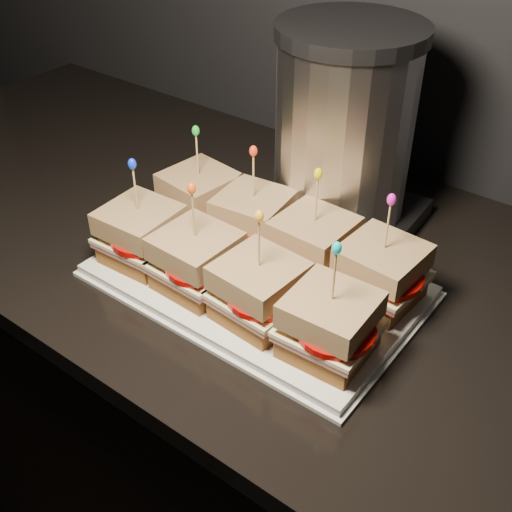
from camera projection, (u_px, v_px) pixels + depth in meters
The scene contains 62 objects.
platter at pixel (256, 281), 0.95m from camera, with size 0.46×0.28×0.02m, color white.
platter_rim at pixel (256, 284), 0.95m from camera, with size 0.47×0.30×0.01m, color white.
sandwich_0_bread_bot at pixel (201, 212), 1.06m from camera, with size 0.10×0.10×0.03m, color #583012.
sandwich_0_ham at pixel (200, 203), 1.05m from camera, with size 0.11×0.11×0.01m, color #C8726B.
sandwich_0_cheese at pixel (200, 200), 1.04m from camera, with size 0.11×0.11×0.01m, color #FAECAB.
sandwich_0_tomato at pixel (203, 199), 1.03m from camera, with size 0.10×0.10×0.01m, color #AD0805.
sandwich_0_bread_top at pixel (199, 184), 1.03m from camera, with size 0.10×0.10×0.03m, color #592D0F.
sandwich_0_pick at pixel (197, 157), 1.00m from camera, with size 0.00×0.00×0.09m, color tan.
sandwich_0_frill at pixel (196, 131), 0.97m from camera, with size 0.01×0.01×0.02m, color green.
sandwich_1_bread_bot at pixel (254, 235), 1.00m from camera, with size 0.10×0.10×0.03m, color #583012.
sandwich_1_ham at pixel (254, 226), 0.99m from camera, with size 0.11×0.11×0.01m, color #C8726B.
sandwich_1_cheese at pixel (254, 222), 0.99m from camera, with size 0.11×0.11×0.01m, color #FAECAB.
sandwich_1_tomato at pixel (257, 222), 0.98m from camera, with size 0.10×0.10×0.01m, color #AD0805.
sandwich_1_bread_top at pixel (253, 206), 0.97m from camera, with size 0.10×0.10×0.03m, color #592D0F.
sandwich_1_pick at pixel (253, 178), 0.94m from camera, with size 0.00×0.00×0.09m, color tan.
sandwich_1_frill at pixel (253, 151), 0.92m from camera, with size 0.01×0.01×0.02m, color red.
sandwich_2_bread_bot at pixel (312, 261), 0.95m from camera, with size 0.10×0.10×0.03m, color #583012.
sandwich_2_ham at pixel (313, 251), 0.94m from camera, with size 0.11×0.11×0.01m, color #C8726B.
sandwich_2_cheese at pixel (313, 247), 0.94m from camera, with size 0.11×0.11×0.01m, color #FAECAB.
sandwich_2_tomato at pixel (318, 248), 0.92m from camera, with size 0.10×0.10×0.01m, color #AD0805.
sandwich_2_bread_top at pixel (314, 230), 0.92m from camera, with size 0.10×0.10×0.03m, color #592D0F.
sandwich_2_pick at pixel (316, 202), 0.89m from camera, with size 0.00×0.00×0.09m, color tan.
sandwich_2_frill at pixel (318, 174), 0.86m from camera, with size 0.01×0.01×0.02m, color #E6D100.
sandwich_3_bread_bot at pixel (378, 289), 0.90m from camera, with size 0.10×0.10×0.03m, color #583012.
sandwich_3_ham at pixel (380, 279), 0.89m from camera, with size 0.11×0.11×0.01m, color #C8726B.
sandwich_3_cheese at pixel (380, 275), 0.88m from camera, with size 0.11×0.11×0.01m, color #FAECAB.
sandwich_3_tomato at pixel (387, 276), 0.87m from camera, with size 0.10×0.10×0.01m, color #AD0805.
sandwich_3_bread_top at pixel (383, 258), 0.87m from camera, with size 0.10×0.10×0.03m, color #592D0F.
sandwich_3_pick at pixel (387, 229), 0.84m from camera, with size 0.00×0.00×0.09m, color tan.
sandwich_3_frill at pixel (392, 199), 0.81m from camera, with size 0.01×0.01×0.02m, color #D318AA.
sandwich_4_bread_bot at pixel (143, 250), 0.97m from camera, with size 0.10×0.10×0.03m, color #583012.
sandwich_4_ham at pixel (142, 240), 0.96m from camera, with size 0.11×0.11×0.01m, color #C8726B.
sandwich_4_cheese at pixel (141, 236), 0.96m from camera, with size 0.11×0.11×0.01m, color #FAECAB.
sandwich_4_tomato at pixel (144, 237), 0.94m from camera, with size 0.10×0.10×0.01m, color #AD0805.
sandwich_4_bread_top at pixel (139, 220), 0.94m from camera, with size 0.10×0.10×0.03m, color #592D0F.
sandwich_4_pick at pixel (136, 192), 0.91m from camera, with size 0.00×0.00×0.09m, color tan.
sandwich_4_frill at pixel (132, 164), 0.89m from camera, with size 0.01×0.01×0.02m, color #0E31E2.
sandwich_5_bread_bot at pixel (198, 277), 0.92m from camera, with size 0.10×0.10×0.03m, color #583012.
sandwich_5_ham at pixel (197, 267), 0.91m from camera, with size 0.11×0.11×0.01m, color #C8726B.
sandwich_5_cheese at pixel (197, 263), 0.90m from camera, with size 0.11×0.11×0.01m, color #FAECAB.
sandwich_5_tomato at pixel (200, 264), 0.89m from camera, with size 0.10×0.10×0.01m, color #AD0805.
sandwich_5_bread_top at pixel (196, 246), 0.89m from camera, with size 0.10×0.10×0.03m, color #592D0F.
sandwich_5_pick at pixel (194, 217), 0.86m from camera, with size 0.00×0.00×0.09m, color tan.
sandwich_5_frill at pixel (192, 188), 0.83m from camera, with size 0.01×0.01×0.02m, color #EA5410.
sandwich_6_bread_bot at pixel (259, 307), 0.87m from camera, with size 0.10×0.10×0.03m, color #583012.
sandwich_6_ham at pixel (259, 297), 0.86m from camera, with size 0.11×0.11×0.01m, color #C8726B.
sandwich_6_cheese at pixel (259, 293), 0.85m from camera, with size 0.11×0.11×0.01m, color #FAECAB.
sandwich_6_tomato at pixel (263, 295), 0.84m from camera, with size 0.10×0.10×0.01m, color #AD0805.
sandwich_6_bread_top at pixel (259, 276), 0.83m from camera, with size 0.10×0.10×0.03m, color #592D0F.
sandwich_6_pick at pixel (259, 246), 0.81m from camera, with size 0.00×0.00×0.09m, color tan.
sandwich_6_frill at pixel (259, 216), 0.78m from camera, with size 0.01×0.01×0.02m, color orange.
sandwich_7_bread_bot at pixel (328, 342), 0.81m from camera, with size 0.10×0.10×0.03m, color #583012.
sandwich_7_ham at pixel (329, 332), 0.80m from camera, with size 0.11×0.11×0.01m, color #C8726B.
sandwich_7_cheese at pixel (329, 327), 0.80m from camera, with size 0.11×0.11×0.01m, color #FAECAB.
sandwich_7_tomato at pixel (336, 330), 0.78m from camera, with size 0.10×0.10×0.01m, color #AD0805.
sandwich_7_bread_top at pixel (331, 310), 0.78m from camera, with size 0.10×0.10×0.03m, color #592D0F.
sandwich_7_pick at pixel (334, 279), 0.75m from camera, with size 0.00×0.00×0.09m, color tan.
sandwich_7_frill at pixel (337, 248), 0.73m from camera, with size 0.01×0.01×0.02m, color #05BABD.
appliance_base at pixel (337, 213), 1.09m from camera, with size 0.26×0.21×0.03m, color #262628.
appliance_body at pixel (344, 129), 0.99m from camera, with size 0.21×0.21×0.28m, color silver.
appliance_lid at pixel (353, 31), 0.91m from camera, with size 0.22×0.22×0.02m, color #262628.
appliance at pixel (344, 132), 1.00m from camera, with size 0.26×0.21×0.33m, color silver, non-canonical shape.
Camera 1 is at (-0.21, 0.96, 1.51)m, focal length 45.00 mm.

